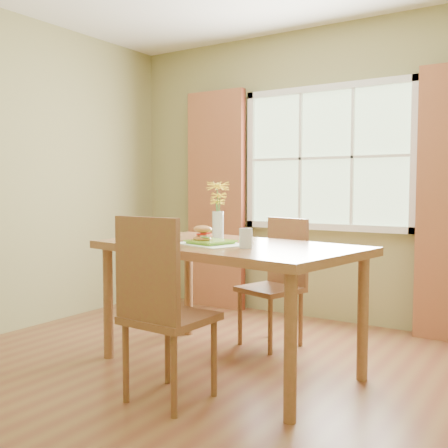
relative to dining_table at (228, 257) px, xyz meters
name	(u,v)px	position (x,y,z in m)	size (l,w,h in m)	color
room	(211,168)	(0.06, -0.28, 0.58)	(4.24, 3.84, 2.74)	brown
window	(326,158)	(0.06, 1.59, 0.73)	(1.62, 0.06, 1.32)	#A0BF90
curtain_left	(216,200)	(-1.09, 1.50, 0.33)	(0.65, 0.08, 2.20)	maroon
dining_table	(228,257)	(0.00, 0.00, 0.00)	(1.88, 1.24, 0.85)	brown
chair_near	(159,302)	(0.00, -0.71, -0.18)	(0.46, 0.46, 1.07)	brown
chair_far	(278,275)	(0.03, 0.70, -0.22)	(0.51, 0.51, 0.99)	brown
placemat	(211,244)	(-0.06, -0.11, 0.09)	(0.45, 0.33, 0.01)	#E3ECC8
plate	(211,243)	(-0.07, -0.10, 0.10)	(0.26, 0.26, 0.01)	#73B72D
croissant_sandwich	(203,234)	(-0.11, -0.13, 0.16)	(0.16, 0.12, 0.11)	#E7A04F
water_glass	(246,239)	(0.23, -0.16, 0.15)	(0.08, 0.08, 0.12)	silver
flower_vase	(218,204)	(-0.22, 0.21, 0.34)	(0.17, 0.17, 0.42)	silver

